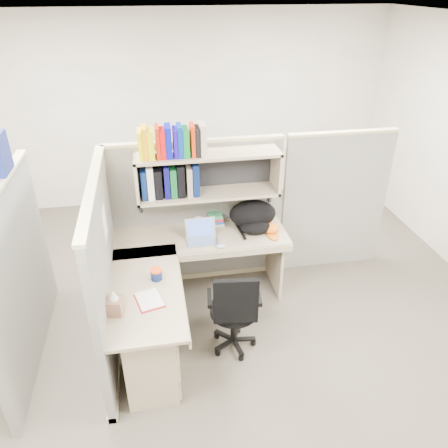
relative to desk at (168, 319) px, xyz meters
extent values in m
plane|color=#38332B|center=(0.41, 0.29, -0.44)|extent=(6.00, 6.00, 0.00)
plane|color=#B8B1A6|center=(0.41, 3.29, 0.91)|extent=(6.00, 0.00, 6.00)
plane|color=white|center=(0.41, 0.29, 2.26)|extent=(6.00, 6.00, 0.00)
cube|color=slate|center=(0.41, 1.19, 0.36)|extent=(1.80, 0.06, 1.60)
cube|color=tan|center=(0.41, 1.19, 1.18)|extent=(1.80, 0.08, 0.03)
cube|color=slate|center=(-0.49, 0.29, 0.36)|extent=(0.06, 1.80, 1.60)
cube|color=tan|center=(-0.49, 0.29, 1.18)|extent=(0.08, 1.80, 0.03)
cube|color=slate|center=(-1.19, 0.29, 0.36)|extent=(0.06, 1.80, 1.60)
cube|color=slate|center=(1.96, 1.19, 0.36)|extent=(1.20, 0.06, 1.60)
cube|color=navy|center=(-1.19, 0.64, 1.35)|extent=(0.07, 0.27, 0.32)
cube|color=white|center=(-0.46, 0.44, 0.76)|extent=(0.00, 0.21, 0.28)
cube|color=gray|center=(0.51, 0.99, 1.11)|extent=(1.40, 0.34, 0.03)
cube|color=gray|center=(0.51, 0.99, 0.70)|extent=(1.40, 0.34, 0.03)
cube|color=gray|center=(-0.18, 0.99, 0.90)|extent=(0.03, 0.34, 0.44)
cube|color=gray|center=(1.19, 0.99, 0.90)|extent=(0.03, 0.34, 0.44)
cube|color=black|center=(0.51, 1.15, 0.90)|extent=(1.38, 0.01, 0.41)
cube|color=#D9D104|center=(-0.11, 0.97, 1.25)|extent=(0.03, 0.20, 0.26)
cube|color=orange|center=(-0.07, 0.97, 1.27)|extent=(0.05, 0.20, 0.29)
cube|color=#CED604|center=(-0.02, 0.97, 1.25)|extent=(0.06, 0.20, 0.26)
cube|color=#AC1B06|center=(0.05, 0.97, 1.27)|extent=(0.04, 0.20, 0.29)
cube|color=#C4070A|center=(0.09, 0.97, 1.25)|extent=(0.05, 0.20, 0.26)
cube|color=#050DA3|center=(0.14, 0.97, 1.27)|extent=(0.06, 0.20, 0.29)
cube|color=#1A05A3|center=(0.21, 0.97, 1.25)|extent=(0.04, 0.20, 0.26)
cube|color=navy|center=(0.25, 0.97, 1.27)|extent=(0.04, 0.20, 0.29)
cube|color=#086F27|center=(0.30, 0.97, 1.25)|extent=(0.06, 0.20, 0.26)
cube|color=red|center=(0.36, 0.97, 1.27)|extent=(0.04, 0.20, 0.29)
cube|color=black|center=(0.41, 0.97, 1.25)|extent=(0.05, 0.20, 0.26)
cube|color=#B6A78C|center=(0.46, 0.97, 1.27)|extent=(0.06, 0.20, 0.29)
cube|color=#07194C|center=(-0.11, 1.01, 0.86)|extent=(0.05, 0.24, 0.29)
cube|color=silver|center=(-0.05, 1.01, 0.87)|extent=(0.06, 0.24, 0.32)
cube|color=black|center=(0.02, 1.01, 0.86)|extent=(0.07, 0.24, 0.29)
cube|color=#08074D|center=(0.10, 1.01, 0.87)|extent=(0.05, 0.24, 0.32)
cube|color=#0A4C20|center=(0.17, 1.01, 0.86)|extent=(0.06, 0.24, 0.29)
cube|color=black|center=(0.24, 1.01, 0.87)|extent=(0.07, 0.24, 0.32)
cube|color=gray|center=(0.32, 1.01, 0.86)|extent=(0.05, 0.24, 0.29)
cube|color=#071648|center=(0.38, 1.01, 0.87)|extent=(0.06, 0.24, 0.32)
cube|color=gray|center=(0.41, 0.86, 0.28)|extent=(1.74, 0.60, 0.03)
cube|color=gray|center=(-0.16, 0.09, 0.28)|extent=(0.60, 1.34, 0.03)
cube|color=gray|center=(0.41, 0.56, 0.24)|extent=(1.74, 0.02, 0.07)
cube|color=gray|center=(0.14, 0.09, 0.24)|extent=(0.02, 1.34, 0.07)
cube|color=gray|center=(-0.16, -0.26, -0.10)|extent=(0.40, 0.55, 0.68)
cube|color=tan|center=(0.05, -0.26, 0.10)|extent=(0.02, 0.50, 0.16)
cube|color=tan|center=(0.05, -0.26, -0.08)|extent=(0.02, 0.50, 0.16)
cube|color=tan|center=(0.05, -0.26, -0.30)|extent=(0.02, 0.50, 0.22)
cube|color=#B2B2B7|center=(0.06, -0.26, 0.10)|extent=(0.01, 0.12, 0.01)
cube|color=gray|center=(1.21, 0.89, -0.09)|extent=(0.03, 0.55, 0.70)
cylinder|color=navy|center=(-0.07, 0.20, 0.33)|extent=(0.10, 0.10, 0.09)
cylinder|color=#EE4716|center=(-0.07, 0.20, 0.38)|extent=(0.10, 0.10, 0.02)
ellipsoid|color=#91A2CE|center=(0.57, 0.60, 0.31)|extent=(0.09, 0.06, 0.03)
cylinder|color=white|center=(0.41, 1.03, 0.35)|extent=(0.09, 0.09, 0.11)
cylinder|color=black|center=(0.58, 0.03, 0.00)|extent=(0.43, 0.43, 0.07)
cube|color=black|center=(0.56, -0.17, 0.25)|extent=(0.38, 0.09, 0.43)
cylinder|color=black|center=(0.58, 0.03, -0.18)|extent=(0.06, 0.06, 0.37)
cylinder|color=black|center=(0.58, 0.03, -0.39)|extent=(0.41, 0.41, 0.09)
cube|color=black|center=(0.37, 0.06, 0.14)|extent=(0.07, 0.25, 0.04)
cube|color=black|center=(0.80, 0.00, 0.14)|extent=(0.07, 0.25, 0.04)
camera|label=1|loc=(-0.03, -2.91, 2.56)|focal=35.00mm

